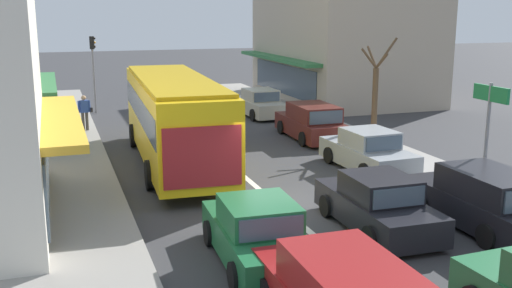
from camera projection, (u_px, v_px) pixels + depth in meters
name	position (u px, v px, depth m)	size (l,w,h in m)	color
ground_plane	(281.00, 208.00, 17.32)	(140.00, 140.00, 0.00)	#353538
lane_centre_line	(240.00, 173.00, 21.01)	(0.20, 28.00, 0.01)	silver
sidewalk_left	(35.00, 173.00, 20.69)	(5.20, 44.00, 0.14)	gray
kerb_right	(368.00, 146.00, 24.81)	(2.80, 44.00, 0.12)	gray
building_right_far	(342.00, 36.00, 37.63)	(8.91, 12.15, 8.02)	#B2A38E
city_bus	(174.00, 114.00, 21.79)	(3.12, 10.97, 3.23)	yellow
sedan_behind_bus_near	(378.00, 205.00, 15.50)	(1.96, 4.23, 1.47)	black
sedan_adjacent_lane_lead	(258.00, 235.00, 13.47)	(2.05, 4.28, 1.47)	#1E6638
parked_wagon_kerb_front	(484.00, 200.00, 15.62)	(1.94, 4.50, 1.58)	black
parked_sedan_kerb_second	(368.00, 152.00, 21.30)	(2.02, 4.26, 1.47)	#9EA3A8
parked_wagon_kerb_third	(311.00, 123.00, 26.34)	(2.02, 4.54, 1.58)	#561E19
parked_sedan_kerb_rear	(260.00, 104.00, 32.06)	(2.01, 4.26, 1.47)	#B7B29E
traffic_light_downstreet	(93.00, 61.00, 32.58)	(0.33, 0.24, 4.20)	gray
directional_road_sign	(489.00, 115.00, 16.96)	(0.10, 1.40, 3.60)	gray
street_tree_right	(375.00, 98.00, 24.65)	(1.65, 1.62, 4.50)	brown
pedestrian_with_handbag_near	(85.00, 110.00, 27.53)	(0.65, 0.32, 1.63)	#4C4742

